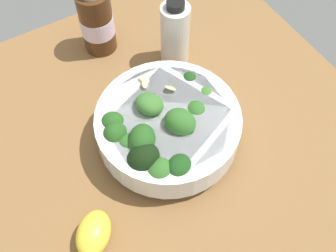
{
  "coord_description": "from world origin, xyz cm",
  "views": [
    {
      "loc": [
        -18.6,
        -31.05,
        55.15
      ],
      "look_at": [
        -2.08,
        -2.85,
        4.0
      ],
      "focal_mm": 42.62,
      "sensor_mm": 36.0,
      "label": 1
    }
  ],
  "objects_px": {
    "lemon_wedge": "(94,233)",
    "bottle_tall": "(175,34)",
    "bowl_of_broccoli": "(166,127)",
    "bottle_short": "(97,21)"
  },
  "relations": [
    {
      "from": "lemon_wedge",
      "to": "bottle_tall",
      "type": "distance_m",
      "value": 0.35
    },
    {
      "from": "bowl_of_broccoli",
      "to": "lemon_wedge",
      "type": "relative_size",
      "value": 3.32
    },
    {
      "from": "bottle_tall",
      "to": "bottle_short",
      "type": "height_order",
      "value": "bottle_short"
    },
    {
      "from": "bowl_of_broccoli",
      "to": "bottle_tall",
      "type": "distance_m",
      "value": 0.18
    },
    {
      "from": "bowl_of_broccoli",
      "to": "bottle_short",
      "type": "relative_size",
      "value": 1.56
    },
    {
      "from": "bottle_tall",
      "to": "bottle_short",
      "type": "relative_size",
      "value": 0.93
    },
    {
      "from": "lemon_wedge",
      "to": "bottle_short",
      "type": "bearing_deg",
      "value": 63.55
    },
    {
      "from": "bottle_short",
      "to": "lemon_wedge",
      "type": "bearing_deg",
      "value": -116.45
    },
    {
      "from": "bowl_of_broccoli",
      "to": "bottle_short",
      "type": "bearing_deg",
      "value": 89.91
    },
    {
      "from": "bowl_of_broccoli",
      "to": "lemon_wedge",
      "type": "bearing_deg",
      "value": -152.33
    }
  ]
}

